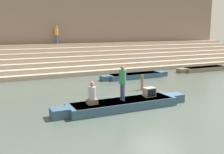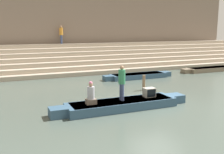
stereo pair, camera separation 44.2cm
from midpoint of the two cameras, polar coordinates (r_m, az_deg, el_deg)
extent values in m
plane|color=#47544C|center=(13.45, 8.53, -5.49)|extent=(120.00, 120.00, 0.00)
cube|color=tan|center=(23.37, -6.62, 1.75)|extent=(36.00, 5.08, 0.33)
cube|color=#B2A28D|center=(23.66, -6.92, 2.66)|extent=(36.00, 4.35, 0.33)
cube|color=tan|center=(23.97, -7.20, 3.54)|extent=(36.00, 3.63, 0.33)
cube|color=#B2A28D|center=(24.27, -7.48, 4.41)|extent=(36.00, 2.90, 0.33)
cube|color=tan|center=(24.59, -7.75, 5.25)|extent=(36.00, 2.18, 0.33)
cube|color=#B2A28D|center=(24.91, -8.02, 6.07)|extent=(36.00, 1.45, 0.33)
cube|color=tan|center=(25.23, -8.27, 6.87)|extent=(36.00, 0.73, 0.33)
cube|color=#7F6B5B|center=(26.12, -9.03, 12.09)|extent=(34.20, 1.20, 8.96)
cube|color=#4C4037|center=(25.73, -8.39, 2.80)|extent=(34.20, 0.12, 0.60)
cube|color=#33516B|center=(12.22, 1.32, -6.01)|extent=(5.21, 1.30, 0.40)
cube|color=beige|center=(12.17, 1.33, -5.22)|extent=(4.80, 1.20, 0.05)
cube|color=#33516B|center=(13.74, 12.56, -4.41)|extent=(0.73, 0.71, 0.40)
cube|color=#33516B|center=(11.29, -12.48, -7.66)|extent=(0.73, 0.71, 0.40)
cylinder|color=olive|center=(12.55, -3.40, -5.11)|extent=(2.67, 0.04, 0.04)
cylinder|color=#3D4C75|center=(12.19, 1.07, -3.18)|extent=(0.13, 0.13, 0.78)
cylinder|color=#3D4C75|center=(12.03, 1.44, -3.36)|extent=(0.13, 0.13, 0.78)
cylinder|color=#338456|center=(11.96, 1.27, 0.06)|extent=(0.32, 0.32, 0.65)
sphere|color=#9E7556|center=(11.89, 1.28, 2.05)|extent=(0.19, 0.19, 0.19)
cube|color=#756656|center=(11.59, -5.41, -5.36)|extent=(0.45, 0.35, 0.23)
cylinder|color=#B2B2BC|center=(11.49, -5.44, -3.48)|extent=(0.32, 0.32, 0.55)
sphere|color=#9E7556|center=(11.41, -5.47, -1.68)|extent=(0.19, 0.19, 0.19)
sphere|color=pink|center=(11.39, -5.48, -1.36)|extent=(0.16, 0.16, 0.16)
cube|color=#9E998E|center=(12.90, 7.16, -3.27)|extent=(0.54, 0.40, 0.44)
cube|color=black|center=(12.73, 7.65, -3.47)|extent=(0.46, 0.02, 0.36)
cube|color=#33516B|center=(19.86, 4.39, 0.28)|extent=(4.32, 1.22, 0.35)
cube|color=#993328|center=(19.83, 4.40, 0.71)|extent=(3.98, 1.12, 0.05)
cube|color=#33516B|center=(21.15, 10.24, 0.77)|extent=(0.61, 0.67, 0.35)
cube|color=#33516B|center=(18.80, -2.19, -0.27)|extent=(0.61, 0.67, 0.35)
cube|color=#756651|center=(24.65, 19.07, 1.72)|extent=(4.54, 1.22, 0.35)
cube|color=#993328|center=(24.62, 19.09, 2.06)|extent=(4.18, 1.12, 0.05)
cube|color=#756651|center=(22.94, 14.38, 1.35)|extent=(0.64, 0.67, 0.35)
cylinder|color=brown|center=(15.94, 5.79, -1.19)|extent=(0.18, 0.18, 0.93)
cylinder|color=#3D4C75|center=(24.83, -12.49, 7.99)|extent=(0.14, 0.14, 0.80)
cylinder|color=#3D4C75|center=(24.65, -12.40, 7.97)|extent=(0.14, 0.14, 0.80)
cylinder|color=orange|center=(24.73, -12.52, 9.67)|extent=(0.33, 0.33, 0.66)
sphere|color=#9E7556|center=(24.73, -12.55, 10.66)|extent=(0.19, 0.19, 0.19)
camera|label=1|loc=(0.22, -90.97, -0.18)|focal=42.00mm
camera|label=2|loc=(0.22, 89.03, 0.18)|focal=42.00mm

